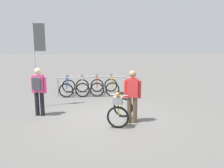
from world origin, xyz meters
TOP-DOWN VIEW (x-y plane):
  - ground_plane at (0.00, 0.00)m, footprint 80.00×80.00m
  - bike_rack_rail at (-0.55, 3.38)m, footprint 3.21×0.15m
  - racked_bike_blue at (-1.71, 3.53)m, footprint 0.68×1.12m
  - racked_bike_white at (-1.01, 3.55)m, footprint 0.71×1.14m
  - racked_bike_red at (-0.31, 3.57)m, footprint 0.70×1.12m
  - racked_bike_yellow at (0.39, 3.59)m, footprint 0.68×1.10m
  - featured_bicycle at (0.29, -0.49)m, footprint 0.94×1.25m
  - person_with_featured_bike at (0.68, -0.43)m, footprint 0.52×0.28m
  - pedestrian_with_backpack at (-2.34, 0.51)m, footprint 0.52×0.37m
  - banner_flag at (-2.53, 1.56)m, footprint 0.45×0.05m

SIDE VIEW (x-z plane):
  - ground_plane at x=0.00m, z-range 0.00..0.00m
  - racked_bike_blue at x=-1.71m, z-range -0.12..0.86m
  - racked_bike_white at x=-1.01m, z-range -0.12..0.86m
  - racked_bike_red at x=-0.31m, z-range -0.12..0.85m
  - racked_bike_yellow at x=0.39m, z-range -0.12..0.85m
  - featured_bicycle at x=0.29m, z-range -0.06..1.03m
  - bike_rack_rail at x=-0.55m, z-range 0.23..1.10m
  - person_with_featured_bike at x=0.68m, z-range 0.09..1.73m
  - pedestrian_with_backpack at x=-2.34m, z-range 0.12..1.76m
  - banner_flag at x=-2.53m, z-range 0.63..3.83m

